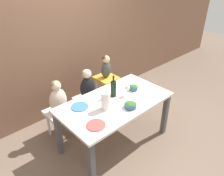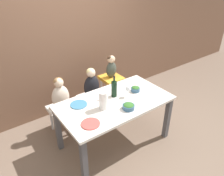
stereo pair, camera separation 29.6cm
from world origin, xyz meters
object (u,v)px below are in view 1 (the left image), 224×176
Objects in this scene: person_baby_right at (106,66)px; paper_towel_roll at (106,101)px; chair_far_center at (89,102)px; wine_glass_near at (127,88)px; person_child_center at (88,85)px; salad_bowl_large at (130,105)px; wine_bottle at (113,88)px; salad_bowl_small at (133,88)px; dinner_plate_back_left at (80,107)px; person_child_left at (58,98)px; chair_right_highchair at (106,85)px; dinner_plate_front_left at (96,125)px; chair_far_left at (60,115)px.

paper_towel_roll is (-0.65, -0.73, -0.04)m from person_baby_right.
chair_far_center is 0.87m from wine_glass_near.
person_child_center is 0.93m from salad_bowl_large.
wine_bottle is at bearing -86.87° from person_child_center.
wine_glass_near is (-0.21, -0.69, -0.05)m from person_baby_right.
wine_glass_near reaches higher than salad_bowl_small.
wine_bottle is 0.54m from dinner_plate_back_left.
person_child_left reaches higher than chair_far_center.
chair_right_highchair is at bearing -90.00° from person_baby_right.
dinner_plate_front_left is at bearing -150.50° from wine_bottle.
person_child_left is at bearing 144.84° from salad_bowl_small.
chair_far_left is 1.00× the size of chair_far_center.
wine_bottle is at bearing -122.55° from person_baby_right.
wine_bottle is 0.33m from paper_towel_roll.
chair_far_center is 0.43m from chair_right_highchair.
person_child_center reaches higher than salad_bowl_small.
person_baby_right is (0.94, 0.00, 0.22)m from person_child_left.
person_child_center is at bearing 105.07° from wine_glass_near.
chair_right_highchair is 3.10× the size of dinner_plate_front_left.
person_baby_right is 2.44× the size of salad_bowl_large.
dinner_plate_front_left is at bearing 177.55° from salad_bowl_large.
paper_towel_roll is 1.48× the size of wine_glass_near.
chair_far_left is at bearing 97.50° from dinner_plate_back_left.
salad_bowl_small is (0.91, -0.64, 0.41)m from chair_far_left.
wine_bottle is 2.00× the size of salad_bowl_large.
chair_far_left is 0.54m from chair_far_center.
person_baby_right is 0.73m from wine_glass_near.
person_child_center is 2.29× the size of dinner_plate_front_left.
dinner_plate_back_left is at bearing 168.81° from wine_bottle.
chair_far_center is 0.75m from wine_bottle.
dinner_plate_front_left reaches higher than chair_far_left.
chair_right_highchair is at bearing 66.87° from salad_bowl_large.
chair_far_center is 1.15× the size of person_baby_right.
salad_bowl_small reaches higher than dinner_plate_back_left.
wine_glass_near is at bearing -18.56° from dinner_plate_back_left.
paper_towel_roll reaches higher than person_child_left.
person_child_left and person_child_center have the same top height.
chair_far_left is 1.19m from salad_bowl_small.
dinner_plate_back_left is (0.06, -0.47, 0.37)m from chair_far_left.
paper_towel_roll is at bearing -150.94° from wine_bottle.
salad_bowl_small is at bearing -92.33° from chair_right_highchair.
wine_bottle is 2.44× the size of salad_bowl_small.
salad_bowl_small is at bearing 15.14° from wine_glass_near.
chair_far_center is 0.63× the size of chair_right_highchair.
chair_far_left is 0.63× the size of chair_right_highchair.
salad_bowl_small is (0.91, -0.64, 0.08)m from person_child_left.
person_baby_right is at bearing 48.26° from paper_towel_roll.
chair_far_center is at bearing 58.11° from dinner_plate_front_left.
person_child_left is at bearing 90.00° from chair_far_left.
person_child_center is 3.26× the size of salad_bowl_large.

